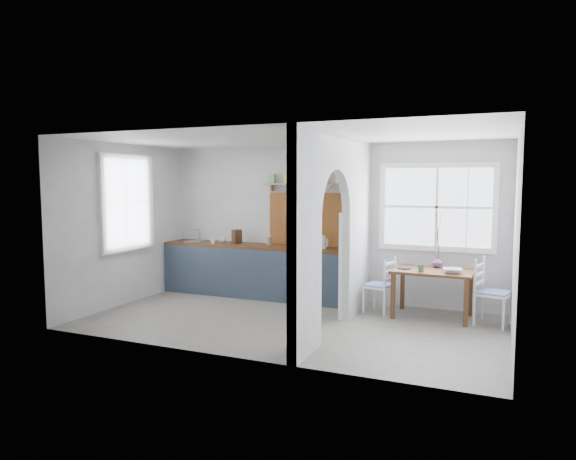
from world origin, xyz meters
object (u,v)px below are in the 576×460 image
at_px(chair_left, 379,285).
at_px(vase, 437,262).
at_px(dining_table, 432,294).
at_px(chair_right, 493,292).
at_px(kettle, 323,242).

xyz_separation_m(chair_left, vase, (0.82, 0.27, 0.36)).
height_order(dining_table, chair_right, chair_right).
height_order(chair_right, vase, chair_right).
bearing_deg(kettle, vase, 18.03).
bearing_deg(dining_table, chair_right, -4.33).
xyz_separation_m(chair_left, kettle, (-1.00, 0.25, 0.59)).
height_order(kettle, vase, kettle).
bearing_deg(chair_left, kettle, -89.37).
xyz_separation_m(dining_table, chair_right, (0.83, -0.09, 0.11)).
relative_size(dining_table, kettle, 5.14).
xyz_separation_m(chair_right, vase, (-0.80, 0.34, 0.32)).
bearing_deg(chair_left, vase, 122.61).
relative_size(dining_table, chair_left, 1.33).
bearing_deg(chair_right, chair_left, 101.22).
distance_m(dining_table, vase, 0.50).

